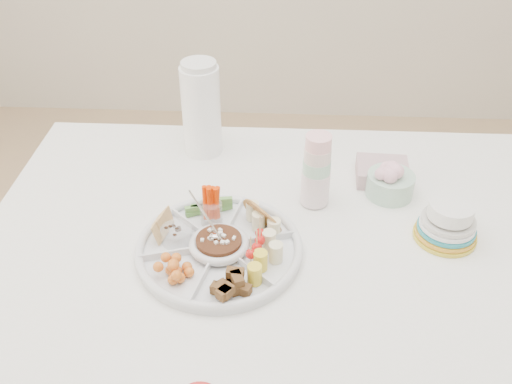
# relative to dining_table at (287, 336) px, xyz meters

# --- Properties ---
(dining_table) EXTENTS (1.52, 1.02, 0.76)m
(dining_table) POSITION_rel_dining_table_xyz_m (0.00, 0.00, 0.00)
(dining_table) COLOR white
(dining_table) RESTS_ON floor
(party_tray) EXTENTS (0.47, 0.47, 0.04)m
(party_tray) POSITION_rel_dining_table_xyz_m (-0.17, -0.08, 0.40)
(party_tray) COLOR silver
(party_tray) RESTS_ON dining_table
(bean_dip) EXTENTS (0.13, 0.13, 0.04)m
(bean_dip) POSITION_rel_dining_table_xyz_m (-0.17, -0.08, 0.41)
(bean_dip) COLOR #372110
(bean_dip) RESTS_ON party_tray
(tortillas) EXTENTS (0.12, 0.12, 0.06)m
(tortillas) POSITION_rel_dining_table_xyz_m (-0.08, 0.02, 0.42)
(tortillas) COLOR brown
(tortillas) RESTS_ON party_tray
(carrot_cucumber) EXTENTS (0.13, 0.13, 0.10)m
(carrot_cucumber) POSITION_rel_dining_table_xyz_m (-0.21, 0.05, 0.44)
(carrot_cucumber) COLOR #E83500
(carrot_cucumber) RESTS_ON party_tray
(pita_raisins) EXTENTS (0.13, 0.13, 0.06)m
(pita_raisins) POSITION_rel_dining_table_xyz_m (-0.30, -0.05, 0.42)
(pita_raisins) COLOR tan
(pita_raisins) RESTS_ON party_tray
(cherries) EXTENTS (0.13, 0.13, 0.04)m
(cherries) POSITION_rel_dining_table_xyz_m (-0.26, -0.17, 0.42)
(cherries) COLOR orange
(cherries) RESTS_ON party_tray
(granola_chunks) EXTENTS (0.12, 0.12, 0.04)m
(granola_chunks) POSITION_rel_dining_table_xyz_m (-0.13, -0.20, 0.42)
(granola_chunks) COLOR #3C240F
(granola_chunks) RESTS_ON party_tray
(banana_tomato) EXTENTS (0.13, 0.13, 0.09)m
(banana_tomato) POSITION_rel_dining_table_xyz_m (-0.04, -0.11, 0.44)
(banana_tomato) COLOR #DDC687
(banana_tomato) RESTS_ON party_tray
(cup_stack) EXTENTS (0.08, 0.08, 0.20)m
(cup_stack) POSITION_rel_dining_table_xyz_m (0.06, 0.13, 0.48)
(cup_stack) COLOR white
(cup_stack) RESTS_ON dining_table
(thermos) EXTENTS (0.12, 0.12, 0.28)m
(thermos) POSITION_rel_dining_table_xyz_m (-0.26, 0.37, 0.52)
(thermos) COLOR white
(thermos) RESTS_ON dining_table
(flower_bowl) EXTENTS (0.14, 0.14, 0.09)m
(flower_bowl) POSITION_rel_dining_table_xyz_m (0.26, 0.18, 0.43)
(flower_bowl) COLOR #A4C0B2
(flower_bowl) RESTS_ON dining_table
(napkin_stack) EXTENTS (0.14, 0.13, 0.05)m
(napkin_stack) POSITION_rel_dining_table_xyz_m (0.25, 0.25, 0.40)
(napkin_stack) COLOR #BC969D
(napkin_stack) RESTS_ON dining_table
(plate_stack) EXTENTS (0.16, 0.16, 0.10)m
(plate_stack) POSITION_rel_dining_table_xyz_m (0.37, 0.01, 0.43)
(plate_stack) COLOR yellow
(plate_stack) RESTS_ON dining_table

